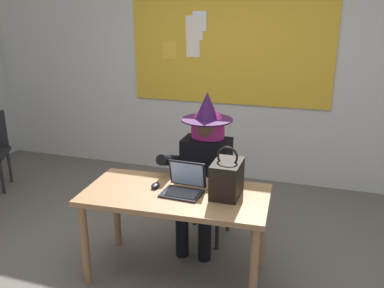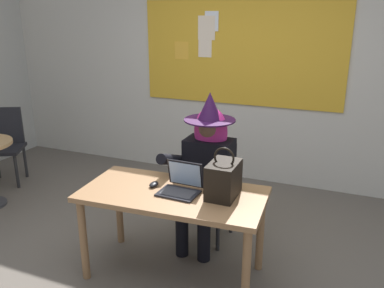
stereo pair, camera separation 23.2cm
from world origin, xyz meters
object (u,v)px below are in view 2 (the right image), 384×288
object	(u,v)px
computer_mouse	(154,184)
desk_main	(173,203)
chair_at_desk	(211,186)
handbag	(224,179)
laptop	(181,186)
person_costumed	(207,162)
chair_spare_by_window	(5,141)

from	to	relation	value
computer_mouse	desk_main	bearing A→B (deg)	-13.60
chair_at_desk	handbag	size ratio (longest dim) A/B	2.33
desk_main	laptop	distance (m)	0.16
computer_mouse	person_costumed	bearing A→B (deg)	64.49
chair_at_desk	desk_main	bearing A→B (deg)	-2.13
desk_main	computer_mouse	distance (m)	0.21
laptop	person_costumed	bearing A→B (deg)	92.04
handbag	chair_spare_by_window	world-z (taller)	handbag
person_costumed	chair_at_desk	bearing A→B (deg)	178.21
desk_main	person_costumed	size ratio (longest dim) A/B	1.04
desk_main	computer_mouse	world-z (taller)	computer_mouse
laptop	computer_mouse	world-z (taller)	laptop
chair_at_desk	computer_mouse	xyz separation A→B (m)	(-0.24, -0.66, 0.24)
chair_at_desk	chair_spare_by_window	xyz separation A→B (m)	(-2.75, 0.24, 0.02)
person_costumed	computer_mouse	size ratio (longest dim) A/B	13.13
handbag	chair_spare_by_window	bearing A→B (deg)	164.25
desk_main	computer_mouse	xyz separation A→B (m)	(-0.18, 0.04, 0.11)
laptop	chair_spare_by_window	distance (m)	2.91
desk_main	laptop	xyz separation A→B (m)	(0.06, 0.03, 0.14)
laptop	handbag	distance (m)	0.33
desk_main	chair_spare_by_window	bearing A→B (deg)	160.71
handbag	person_costumed	bearing A→B (deg)	122.12
chair_at_desk	computer_mouse	bearing A→B (deg)	-17.04
desk_main	chair_at_desk	bearing A→B (deg)	85.02
desk_main	chair_spare_by_window	size ratio (longest dim) A/B	1.57
chair_at_desk	laptop	world-z (taller)	laptop
person_costumed	computer_mouse	world-z (taller)	person_costumed
computer_mouse	handbag	xyz separation A→B (m)	(0.55, 0.04, 0.12)
person_costumed	laptop	size ratio (longest dim) A/B	4.53
desk_main	person_costumed	bearing A→B (deg)	84.39
laptop	handbag	size ratio (longest dim) A/B	0.80
person_costumed	computer_mouse	bearing A→B (deg)	-23.32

